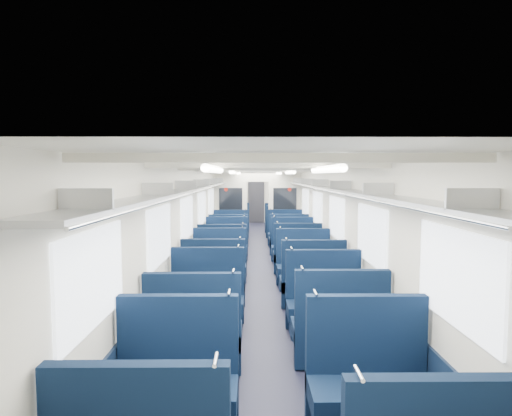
{
  "coord_description": "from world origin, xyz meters",
  "views": [
    {
      "loc": [
        -0.17,
        -10.66,
        2.2
      ],
      "look_at": [
        -0.07,
        1.11,
        1.29
      ],
      "focal_mm": 29.61,
      "sensor_mm": 36.0,
      "label": 1
    }
  ],
  "objects_px": {
    "seat_15": "(293,249)",
    "seat_20": "(234,228)",
    "seat_4": "(194,339)",
    "seat_9": "(312,285)",
    "seat_17": "(289,242)",
    "seat_21": "(281,228)",
    "seat_5": "(339,334)",
    "seat_13": "(297,257)",
    "seat_6": "(207,303)",
    "seat_8": "(214,284)",
    "seat_19": "(285,235)",
    "seat_11": "(304,269)",
    "bulkhead": "(258,205)",
    "seat_3": "(370,390)",
    "seat_12": "(223,259)",
    "seat_22": "(235,224)",
    "seat_18": "(231,236)",
    "seat_23": "(279,224)",
    "seat_10": "(219,268)",
    "seat_16": "(229,242)",
    "end_door": "(256,201)",
    "seat_14": "(227,248)",
    "seat_7": "(324,307)",
    "seat_2": "(176,390)"
  },
  "relations": [
    {
      "from": "seat_10",
      "to": "seat_13",
      "type": "bearing_deg",
      "value": 34.15
    },
    {
      "from": "seat_2",
      "to": "seat_16",
      "type": "distance_m",
      "value": 7.99
    },
    {
      "from": "seat_7",
      "to": "seat_23",
      "type": "bearing_deg",
      "value": 90.0
    },
    {
      "from": "seat_21",
      "to": "seat_10",
      "type": "bearing_deg",
      "value": -104.27
    },
    {
      "from": "bulkhead",
      "to": "seat_11",
      "type": "bearing_deg",
      "value": -81.44
    },
    {
      "from": "seat_6",
      "to": "seat_23",
      "type": "height_order",
      "value": "same"
    },
    {
      "from": "seat_4",
      "to": "seat_20",
      "type": "bearing_deg",
      "value": 90.0
    },
    {
      "from": "seat_3",
      "to": "seat_13",
      "type": "bearing_deg",
      "value": 90.0
    },
    {
      "from": "seat_4",
      "to": "seat_15",
      "type": "relative_size",
      "value": 1.0
    },
    {
      "from": "seat_5",
      "to": "seat_13",
      "type": "distance_m",
      "value": 4.61
    },
    {
      "from": "seat_2",
      "to": "seat_8",
      "type": "bearing_deg",
      "value": 90.0
    },
    {
      "from": "seat_17",
      "to": "seat_11",
      "type": "bearing_deg",
      "value": -90.0
    },
    {
      "from": "seat_12",
      "to": "seat_10",
      "type": "bearing_deg",
      "value": -90.0
    },
    {
      "from": "seat_6",
      "to": "seat_7",
      "type": "relative_size",
      "value": 1.0
    },
    {
      "from": "seat_12",
      "to": "seat_4",
      "type": "bearing_deg",
      "value": -90.0
    },
    {
      "from": "bulkhead",
      "to": "seat_11",
      "type": "relative_size",
      "value": 2.36
    },
    {
      "from": "seat_15",
      "to": "seat_23",
      "type": "relative_size",
      "value": 1.0
    },
    {
      "from": "seat_11",
      "to": "seat_16",
      "type": "relative_size",
      "value": 1.0
    },
    {
      "from": "seat_13",
      "to": "seat_22",
      "type": "bearing_deg",
      "value": 103.96
    },
    {
      "from": "seat_20",
      "to": "seat_21",
      "type": "relative_size",
      "value": 1.0
    },
    {
      "from": "seat_14",
      "to": "seat_19",
      "type": "relative_size",
      "value": 1.0
    },
    {
      "from": "seat_18",
      "to": "seat_7",
      "type": "bearing_deg",
      "value": -76.53
    },
    {
      "from": "seat_23",
      "to": "bulkhead",
      "type": "bearing_deg",
      "value": -110.86
    },
    {
      "from": "seat_8",
      "to": "seat_11",
      "type": "bearing_deg",
      "value": 32.81
    },
    {
      "from": "seat_8",
      "to": "seat_19",
      "type": "xyz_separation_m",
      "value": [
        1.66,
        5.77,
        0.0
      ]
    },
    {
      "from": "end_door",
      "to": "seat_23",
      "type": "distance_m",
      "value": 3.92
    },
    {
      "from": "seat_6",
      "to": "seat_21",
      "type": "distance_m",
      "value": 8.97
    },
    {
      "from": "seat_3",
      "to": "seat_13",
      "type": "relative_size",
      "value": 1.0
    },
    {
      "from": "seat_16",
      "to": "seat_21",
      "type": "distance_m",
      "value": 3.69
    },
    {
      "from": "seat_7",
      "to": "seat_19",
      "type": "height_order",
      "value": "same"
    },
    {
      "from": "seat_15",
      "to": "seat_20",
      "type": "distance_m",
      "value": 4.54
    },
    {
      "from": "seat_12",
      "to": "seat_22",
      "type": "relative_size",
      "value": 1.0
    },
    {
      "from": "seat_14",
      "to": "seat_16",
      "type": "distance_m",
      "value": 0.94
    },
    {
      "from": "seat_19",
      "to": "seat_22",
      "type": "relative_size",
      "value": 1.0
    },
    {
      "from": "seat_6",
      "to": "seat_8",
      "type": "relative_size",
      "value": 1.0
    },
    {
      "from": "seat_7",
      "to": "seat_14",
      "type": "bearing_deg",
      "value": 109.08
    },
    {
      "from": "seat_23",
      "to": "seat_18",
      "type": "bearing_deg",
      "value": -117.85
    },
    {
      "from": "seat_11",
      "to": "seat_15",
      "type": "xyz_separation_m",
      "value": [
        0.0,
        2.3,
        0.0
      ]
    },
    {
      "from": "seat_9",
      "to": "seat_17",
      "type": "distance_m",
      "value": 4.61
    },
    {
      "from": "seat_17",
      "to": "seat_2",
      "type": "bearing_deg",
      "value": -101.63
    },
    {
      "from": "seat_14",
      "to": "seat_5",
      "type": "bearing_deg",
      "value": -73.98
    },
    {
      "from": "seat_14",
      "to": "end_door",
      "type": "bearing_deg",
      "value": 84.76
    },
    {
      "from": "seat_19",
      "to": "seat_20",
      "type": "xyz_separation_m",
      "value": [
        -1.66,
        1.83,
        0.0
      ]
    },
    {
      "from": "bulkhead",
      "to": "seat_13",
      "type": "height_order",
      "value": "bulkhead"
    },
    {
      "from": "bulkhead",
      "to": "seat_17",
      "type": "xyz_separation_m",
      "value": [
        0.83,
        -2.08,
        -0.87
      ]
    },
    {
      "from": "seat_19",
      "to": "seat_21",
      "type": "height_order",
      "value": "same"
    },
    {
      "from": "seat_5",
      "to": "seat_23",
      "type": "height_order",
      "value": "same"
    },
    {
      "from": "seat_4",
      "to": "seat_14",
      "type": "xyz_separation_m",
      "value": [
        0.0,
        5.91,
        0.0
      ]
    },
    {
      "from": "seat_5",
      "to": "seat_18",
      "type": "distance_m",
      "value": 8.09
    },
    {
      "from": "seat_17",
      "to": "seat_8",
      "type": "bearing_deg",
      "value": -110.25
    }
  ]
}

